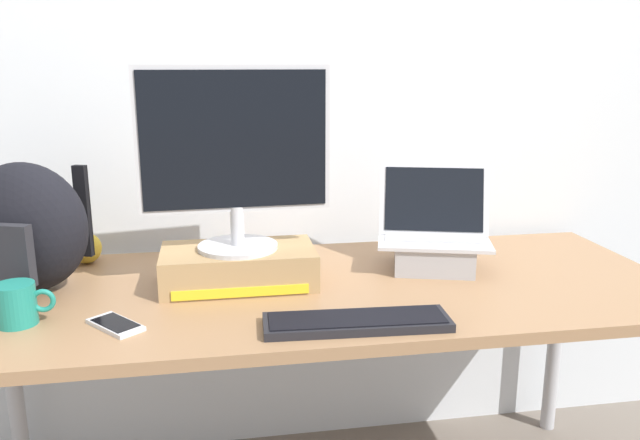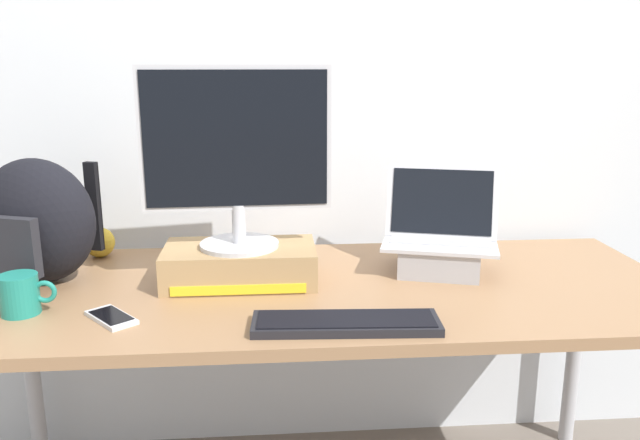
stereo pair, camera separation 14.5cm
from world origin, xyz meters
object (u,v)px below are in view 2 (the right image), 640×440
at_px(desktop_monitor, 237,154).
at_px(cell_phone, 111,317).
at_px(external_keyboard, 346,323).
at_px(coffee_mug, 21,294).
at_px(toner_box_yellow, 240,264).
at_px(open_laptop, 439,249).
at_px(messenger_backpack, 37,222).
at_px(plush_toy, 100,242).

xyz_separation_m(desktop_monitor, cell_phone, (-0.29, -0.24, -0.34)).
height_order(external_keyboard, coffee_mug, coffee_mug).
bearing_deg(toner_box_yellow, open_laptop, 4.84).
bearing_deg(external_keyboard, open_laptop, 53.54).
xyz_separation_m(toner_box_yellow, coffee_mug, (-0.51, -0.19, -0.00)).
xyz_separation_m(toner_box_yellow, desktop_monitor, (0.00, -0.00, 0.30)).
distance_m(desktop_monitor, open_laptop, 0.63).
bearing_deg(desktop_monitor, cell_phone, -142.22).
height_order(external_keyboard, cell_phone, external_keyboard).
distance_m(messenger_backpack, plush_toy, 0.27).
bearing_deg(coffee_mug, open_laptop, 12.42).
xyz_separation_m(external_keyboard, messenger_backpack, (-0.79, 0.38, 0.16)).
height_order(toner_box_yellow, plush_toy, toner_box_yellow).
bearing_deg(external_keyboard, desktop_monitor, 130.03).
relative_size(desktop_monitor, coffee_mug, 3.75).
relative_size(toner_box_yellow, cell_phone, 2.68).
bearing_deg(cell_phone, toner_box_yellow, 0.41).
bearing_deg(messenger_backpack, cell_phone, -29.65).
bearing_deg(open_laptop, messenger_backpack, -163.78).
relative_size(toner_box_yellow, coffee_mug, 3.08).
distance_m(coffee_mug, plush_toy, 0.46).
distance_m(toner_box_yellow, coffee_mug, 0.54).
xyz_separation_m(cell_phone, plush_toy, (-0.15, 0.51, 0.04)).
height_order(desktop_monitor, plush_toy, desktop_monitor).
height_order(open_laptop, plush_toy, open_laptop).
height_order(open_laptop, external_keyboard, open_laptop).
relative_size(cell_phone, plush_toy, 1.66).
xyz_separation_m(open_laptop, plush_toy, (-1.00, 0.21, -0.02)).
bearing_deg(open_laptop, desktop_monitor, -158.96).
height_order(toner_box_yellow, desktop_monitor, desktop_monitor).
bearing_deg(plush_toy, toner_box_yellow, -30.85).
xyz_separation_m(open_laptop, external_keyboard, (-0.31, -0.38, -0.05)).
relative_size(open_laptop, external_keyboard, 0.85).
bearing_deg(plush_toy, external_keyboard, -40.84).
xyz_separation_m(messenger_backpack, plush_toy, (0.10, 0.22, -0.12)).
bearing_deg(coffee_mug, cell_phone, -14.05).
height_order(open_laptop, cell_phone, open_laptop).
bearing_deg(external_keyboard, coffee_mug, 172.30).
distance_m(toner_box_yellow, open_laptop, 0.57).
height_order(toner_box_yellow, open_laptop, open_laptop).
bearing_deg(plush_toy, open_laptop, -12.07).
relative_size(desktop_monitor, open_laptop, 1.36).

